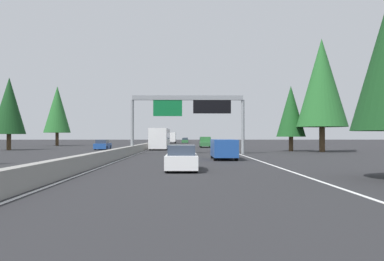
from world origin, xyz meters
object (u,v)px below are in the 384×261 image
at_px(pickup_mid_left, 205,142).
at_px(box_truck_far_left, 171,137).
at_px(sign_gantry_overhead, 189,107).
at_px(minivan_distant_a, 224,148).
at_px(bus_near_center, 160,138).
at_px(sedan_mid_center, 186,140).
at_px(conifer_left_near, 9,106).
at_px(sedan_mid_right, 182,159).
at_px(conifer_right_near, 322,83).
at_px(conifer_right_mid, 291,111).
at_px(conifer_left_mid, 57,109).
at_px(sedan_near_right, 185,141).
at_px(oncoming_near, 103,145).

xyz_separation_m(pickup_mid_left, box_truck_far_left, (40.11, 7.44, 0.70)).
bearing_deg(pickup_mid_left, sign_gantry_overhead, 173.24).
distance_m(minivan_distant_a, bus_near_center, 27.42).
relative_size(sedan_mid_center, box_truck_far_left, 0.52).
bearing_deg(conifer_left_near, sedan_mid_right, -143.66).
distance_m(conifer_right_near, conifer_right_mid, 5.42).
bearing_deg(conifer_left_mid, conifer_left_near, -177.12).
distance_m(sedan_mid_right, sedan_near_right, 88.06).
distance_m(minivan_distant_a, conifer_right_mid, 21.91).
relative_size(sedan_mid_center, conifer_left_mid, 0.36).
bearing_deg(conifer_left_mid, minivan_distant_a, -148.42).
height_order(sedan_mid_right, sedan_mid_center, same).
xyz_separation_m(pickup_mid_left, conifer_right_near, (-20.42, -13.65, 7.76)).
bearing_deg(minivan_distant_a, sign_gantry_overhead, 15.14).
height_order(sedan_mid_center, oncoming_near, same).
bearing_deg(box_truck_far_left, sedan_mid_right, -177.53).
height_order(sign_gantry_overhead, oncoming_near, sign_gantry_overhead).
bearing_deg(box_truck_far_left, conifer_left_near, 158.42).
height_order(sign_gantry_overhead, box_truck_far_left, sign_gantry_overhead).
xyz_separation_m(sedan_mid_center, conifer_left_mid, (-49.72, 26.25, 6.75)).
bearing_deg(minivan_distant_a, conifer_right_mid, -29.83).
relative_size(sedan_mid_right, sedan_near_right, 1.00).
xyz_separation_m(sedan_mid_right, conifer_left_near, (33.79, 24.86, 5.60)).
distance_m(sedan_near_right, conifer_right_mid, 60.56).
bearing_deg(conifer_right_near, oncoming_near, 73.61).
relative_size(box_truck_far_left, oncoming_near, 1.93).
bearing_deg(conifer_right_mid, box_truck_far_left, 17.22).
xyz_separation_m(sedan_near_right, oncoming_near, (-52.87, 11.86, 0.00)).
bearing_deg(conifer_right_near, conifer_left_mid, 53.43).
bearing_deg(sign_gantry_overhead, minivan_distant_a, -164.86).
relative_size(sedan_near_right, sedan_mid_center, 1.00).
xyz_separation_m(minivan_distant_a, bus_near_center, (26.47, 7.12, 0.77)).
distance_m(minivan_distant_a, box_truck_far_left, 76.76).
xyz_separation_m(bus_near_center, conifer_left_mid, (21.64, 22.46, 5.72)).
height_order(bus_near_center, conifer_right_mid, conifer_right_mid).
bearing_deg(minivan_distant_a, conifer_left_mid, 31.58).
bearing_deg(conifer_left_near, sign_gantry_overhead, -116.29).
bearing_deg(bus_near_center, sedan_mid_center, -3.04).
distance_m(sedan_near_right, oncoming_near, 54.19).
height_order(sedan_near_right, conifer_right_mid, conifer_right_mid).
xyz_separation_m(conifer_right_near, conifer_left_mid, (32.23, 43.44, -1.24)).
bearing_deg(sign_gantry_overhead, sedan_near_right, 0.55).
distance_m(sedan_near_right, sedan_mid_center, 20.49).
bearing_deg(conifer_left_mid, bus_near_center, -133.93).
bearing_deg(sedan_near_right, conifer_right_mid, -166.44).
distance_m(sedan_mid_right, conifer_right_mid, 32.90).
height_order(conifer_right_mid, conifer_left_mid, conifer_left_mid).
bearing_deg(conifer_left_mid, sedan_mid_right, -156.06).
bearing_deg(sedan_near_right, conifer_right_near, -164.24).
bearing_deg(oncoming_near, conifer_right_near, 73.61).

